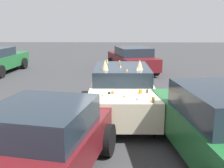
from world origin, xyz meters
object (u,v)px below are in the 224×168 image
Objects in this scene: art_car_decorated at (122,89)px; parked_sedan_behind_left at (223,127)px; parked_sedan_near_right at (132,59)px; parked_sedan_behind_right at (40,144)px.

art_car_decorated is 1.01× the size of parked_sedan_behind_left.
parked_sedan_near_right is 10.41m from parked_sedan_behind_left.
art_car_decorated is 4.14m from parked_sedan_behind_right.
parked_sedan_behind_right is at bearing 155.04° from parked_sedan_near_right.
parked_sedan_near_right is 1.03× the size of parked_sedan_behind_left.
parked_sedan_near_right is at bearing -0.19° from parked_sedan_behind_left.
art_car_decorated reaches higher than parked_sedan_near_right.
art_car_decorated is 0.98× the size of parked_sedan_near_right.
art_car_decorated is 3.72m from parked_sedan_behind_left.
art_car_decorated is at bearing 171.05° from parked_sedan_behind_right.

